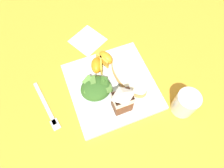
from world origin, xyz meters
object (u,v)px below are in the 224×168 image
at_px(milk_carton, 122,100).
at_px(paper_napkin, 88,40).
at_px(white_plate, 112,86).
at_px(green_salad_pile, 96,87).
at_px(metal_fork, 48,109).
at_px(cheesy_pizza_bread, 128,76).
at_px(orange_wedge_front, 105,58).
at_px(orange_wedge_middle, 97,65).
at_px(drinking_clear_cup, 185,103).

bearing_deg(milk_carton, paper_napkin, -87.32).
relative_size(white_plate, paper_napkin, 2.55).
distance_m(green_salad_pile, metal_fork, 0.17).
bearing_deg(metal_fork, cheesy_pizza_bread, -179.99).
distance_m(white_plate, milk_carton, 0.11).
bearing_deg(cheesy_pizza_bread, green_salad_pile, -0.50).
relative_size(cheesy_pizza_bread, orange_wedge_front, 2.63).
bearing_deg(green_salad_pile, orange_wedge_middle, -112.56).
bearing_deg(drinking_clear_cup, green_salad_pile, -33.22).
bearing_deg(white_plate, milk_carton, 90.20).
xyz_separation_m(green_salad_pile, orange_wedge_front, (-0.07, -0.09, -0.00)).
xyz_separation_m(milk_carton, paper_napkin, (0.01, -0.31, -0.07)).
relative_size(white_plate, orange_wedge_middle, 4.11).
bearing_deg(drinking_clear_cup, white_plate, -39.78).
height_order(white_plate, orange_wedge_front, orange_wedge_front).
distance_m(cheesy_pizza_bread, metal_fork, 0.28).
relative_size(orange_wedge_middle, drinking_clear_cup, 0.79).
relative_size(milk_carton, metal_fork, 0.58).
bearing_deg(paper_napkin, cheesy_pizza_bread, 108.64).
distance_m(white_plate, paper_napkin, 0.22).
distance_m(milk_carton, orange_wedge_front, 0.19).
bearing_deg(orange_wedge_middle, paper_napkin, -93.91).
height_order(white_plate, metal_fork, white_plate).
height_order(green_salad_pile, drinking_clear_cup, drinking_clear_cup).
distance_m(orange_wedge_middle, drinking_clear_cup, 0.31).
bearing_deg(metal_fork, green_salad_pile, -179.63).
xyz_separation_m(milk_carton, metal_fork, (0.22, -0.09, -0.07)).
height_order(cheesy_pizza_bread, orange_wedge_middle, orange_wedge_middle).
bearing_deg(white_plate, green_salad_pile, -3.99).
bearing_deg(milk_carton, metal_fork, -21.08).
distance_m(green_salad_pile, orange_wedge_front, 0.12).
bearing_deg(cheesy_pizza_bread, metal_fork, 0.01).
bearing_deg(paper_napkin, orange_wedge_middle, 86.09).
xyz_separation_m(white_plate, paper_napkin, (0.01, -0.22, -0.01)).
bearing_deg(paper_napkin, metal_fork, 46.38).
distance_m(cheesy_pizza_bread, paper_napkin, 0.23).
bearing_deg(green_salad_pile, drinking_clear_cup, 146.78).
relative_size(milk_carton, orange_wedge_middle, 1.61).
height_order(cheesy_pizza_bread, metal_fork, cheesy_pizza_bread).
distance_m(milk_carton, drinking_clear_cup, 0.20).
bearing_deg(cheesy_pizza_bread, drinking_clear_cup, 128.39).
relative_size(milk_carton, orange_wedge_front, 1.58).
height_order(paper_napkin, drinking_clear_cup, drinking_clear_cup).
relative_size(orange_wedge_middle, paper_napkin, 0.62).
relative_size(white_plate, metal_fork, 1.49).
xyz_separation_m(white_plate, cheesy_pizza_bread, (-0.06, -0.00, 0.03)).
height_order(milk_carton, orange_wedge_front, milk_carton).
bearing_deg(orange_wedge_middle, drinking_clear_cup, 131.59).
bearing_deg(paper_napkin, drinking_clear_cup, 117.74).
distance_m(white_plate, drinking_clear_cup, 0.24).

